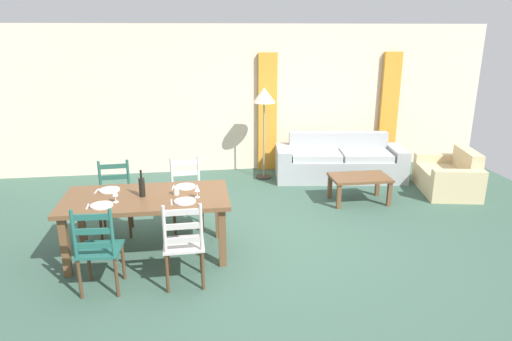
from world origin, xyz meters
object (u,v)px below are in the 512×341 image
dining_chair_near_left (98,249)px  dining_chair_near_right (184,244)px  dining_chair_far_left (115,198)px  dining_table (147,203)px  armchair_upholstered (451,177)px  wine_glass_near_right (197,188)px  wine_bottle (142,187)px  couch (339,162)px  coffee_table (360,180)px  wine_glass_near_left (115,193)px  standing_lamp (264,101)px  coffee_cup_primary (176,191)px  dining_chair_far_right (187,194)px

dining_chair_near_left → dining_chair_near_right: 0.85m
dining_chair_near_right → dining_chair_far_left: bearing=121.9°
dining_table → armchair_upholstered: 5.05m
wine_glass_near_right → armchair_upholstered: bearing=22.1°
wine_bottle → couch: (3.21, 2.55, -0.58)m
wine_bottle → coffee_table: (3.14, 1.33, -0.51)m
coffee_table → wine_bottle: bearing=-157.0°
dining_chair_near_left → coffee_table: 4.09m
armchair_upholstered → coffee_table: bearing=-172.0°
wine_bottle → armchair_upholstered: wine_bottle is taller
wine_glass_near_left → standing_lamp: bearing=53.6°
dining_chair_near_left → wine_glass_near_right: bearing=31.7°
coffee_cup_primary → coffee_table: 3.09m
dining_chair_far_right → standing_lamp: size_ratio=0.59×
dining_chair_near_right → wine_glass_near_right: size_ratio=5.96×
dining_chair_near_left → couch: bearing=42.6°
couch → armchair_upholstered: bearing=-31.3°
dining_chair_near_right → coffee_cup_primary: size_ratio=10.67×
coffee_table → armchair_upholstered: armchair_upholstered is taller
coffee_cup_primary → armchair_upholstered: coffee_cup_primary is taller
wine_glass_near_left → wine_bottle: bearing=28.4°
dining_table → dining_chair_far_right: (0.45, 0.76, -0.19)m
coffee_cup_primary → coffee_table: bearing=25.8°
wine_glass_near_right → coffee_cup_primary: size_ratio=1.79×
dining_chair_near_right → couch: 4.29m
dining_chair_far_right → coffee_cup_primary: dining_chair_far_right is taller
dining_chair_near_right → wine_glass_near_right: bearing=75.7°
dining_chair_far_right → coffee_table: (2.65, 0.57, -0.12)m
dining_chair_near_left → wine_glass_near_left: (0.11, 0.60, 0.38)m
dining_chair_near_left → dining_chair_near_right: size_ratio=1.00×
coffee_table → dining_table: bearing=-156.7°
dining_chair_far_left → couch: 4.09m
couch → armchair_upholstered: (1.61, -0.98, -0.04)m
couch → standing_lamp: standing_lamp is taller
wine_glass_near_left → dining_chair_near_right: bearing=-38.7°
standing_lamp → wine_glass_near_right: bearing=-113.1°
dining_chair_far_left → standing_lamp: bearing=41.4°
dining_table → wine_glass_near_right: 0.63m
wine_glass_near_right → coffee_table: 2.95m
couch → armchair_upholstered: size_ratio=1.83×
dining_chair_near_left → standing_lamp: standing_lamp is taller
dining_table → couch: bearing=38.8°
dining_chair_far_left → wine_glass_near_left: 0.96m
wine_glass_near_left → couch: size_ratio=0.07×
dining_chair_far_left → coffee_cup_primary: bearing=-40.9°
coffee_table → dining_chair_near_right: bearing=-142.1°
dining_table → dining_chair_near_right: bearing=-60.0°
dining_chair_near_right → couch: size_ratio=0.41×
wine_bottle → wine_glass_near_right: (0.63, -0.13, -0.01)m
dining_chair_near_left → dining_chair_near_right: bearing=0.0°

